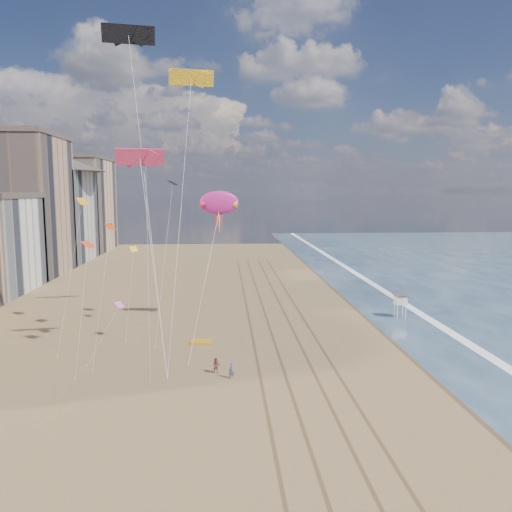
{
  "coord_description": "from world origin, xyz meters",
  "views": [
    {
      "loc": [
        -4.42,
        -33.05,
        17.22
      ],
      "look_at": [
        -0.67,
        26.0,
        9.5
      ],
      "focal_mm": 35.0,
      "sensor_mm": 36.0,
      "label": 1
    }
  ],
  "objects_px": {
    "show_kite": "(219,203)",
    "kite_flyer_b": "(216,365)",
    "lifeguard_stand": "(401,300)",
    "kite_flyer_a": "(232,370)",
    "grounded_kite": "(201,342)"
  },
  "relations": [
    {
      "from": "show_kite",
      "to": "kite_flyer_b",
      "type": "relative_size",
      "value": 14.27
    },
    {
      "from": "lifeguard_stand",
      "to": "show_kite",
      "type": "distance_m",
      "value": 28.03
    },
    {
      "from": "kite_flyer_b",
      "to": "kite_flyer_a",
      "type": "bearing_deg",
      "value": -36.95
    },
    {
      "from": "show_kite",
      "to": "kite_flyer_a",
      "type": "relative_size",
      "value": 14.22
    },
    {
      "from": "lifeguard_stand",
      "to": "show_kite",
      "type": "bearing_deg",
      "value": -177.47
    },
    {
      "from": "grounded_kite",
      "to": "lifeguard_stand",
      "type": "bearing_deg",
      "value": 26.9
    },
    {
      "from": "lifeguard_stand",
      "to": "kite_flyer_b",
      "type": "height_order",
      "value": "lifeguard_stand"
    },
    {
      "from": "kite_flyer_a",
      "to": "grounded_kite",
      "type": "bearing_deg",
      "value": 106.62
    },
    {
      "from": "show_kite",
      "to": "kite_flyer_b",
      "type": "height_order",
      "value": "show_kite"
    },
    {
      "from": "show_kite",
      "to": "kite_flyer_a",
      "type": "distance_m",
      "value": 25.07
    },
    {
      "from": "lifeguard_stand",
      "to": "kite_flyer_b",
      "type": "distance_m",
      "value": 31.84
    },
    {
      "from": "kite_flyer_a",
      "to": "kite_flyer_b",
      "type": "relative_size",
      "value": 1.0
    },
    {
      "from": "grounded_kite",
      "to": "kite_flyer_b",
      "type": "height_order",
      "value": "kite_flyer_b"
    },
    {
      "from": "kite_flyer_a",
      "to": "kite_flyer_b",
      "type": "distance_m",
      "value": 2.04
    },
    {
      "from": "grounded_kite",
      "to": "show_kite",
      "type": "distance_m",
      "value": 18.16
    }
  ]
}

